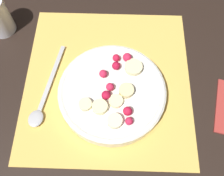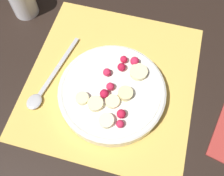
% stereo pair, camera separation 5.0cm
% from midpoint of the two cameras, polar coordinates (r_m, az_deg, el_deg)
% --- Properties ---
extents(ground_plane, '(3.00, 3.00, 0.00)m').
position_cam_midpoint_polar(ground_plane, '(0.56, -3.59, 1.35)').
color(ground_plane, black).
extents(placemat, '(0.38, 0.37, 0.01)m').
position_cam_midpoint_polar(placemat, '(0.56, -3.60, 1.49)').
color(placemat, '#E0B251').
rests_on(placemat, ground_plane).
extents(fruit_bowl, '(0.22, 0.22, 0.05)m').
position_cam_midpoint_polar(fruit_bowl, '(0.52, -2.71, -1.20)').
color(fruit_bowl, silver).
rests_on(fruit_bowl, placemat).
extents(spoon, '(0.21, 0.06, 0.01)m').
position_cam_midpoint_polar(spoon, '(0.56, -18.11, -3.00)').
color(spoon, '#B2B2B7').
rests_on(spoon, placemat).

